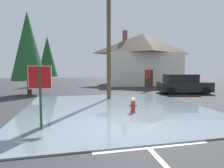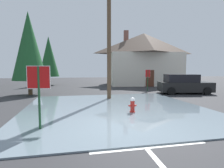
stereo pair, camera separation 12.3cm
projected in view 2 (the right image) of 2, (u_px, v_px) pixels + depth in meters
The scene contains 11 objects.
ground_plane at pixel (122, 127), 7.03m from camera, with size 80.00×80.00×0.10m, color #2D2D30.
flood_puddle at pixel (115, 108), 10.06m from camera, with size 9.50×10.05×0.05m, color slate.
lane_stop_bar at pixel (150, 146), 5.14m from camera, with size 3.35×0.30×0.01m, color silver.
stop_sign_near at pixel (39, 84), 6.38m from camera, with size 0.79×0.14×2.25m.
fire_hydrant at pixel (133, 105), 8.98m from camera, with size 0.39×0.33×0.77m.
utility_pole at pixel (109, 28), 12.80m from camera, with size 1.60×0.28×9.57m.
stop_sign_far at pixel (148, 76), 17.93m from camera, with size 0.67×0.36×2.08m.
house at pixel (144, 58), 25.29m from camera, with size 10.47×7.82×7.46m.
parked_car at pixel (184, 84), 16.15m from camera, with size 4.66×2.68×1.67m.
pine_tree_mid_left at pixel (49, 57), 24.22m from camera, with size 2.54×2.54×6.34m.
pine_tree_far_center at pixel (29, 46), 15.07m from camera, with size 2.70×2.70×6.74m.
Camera 2 is at (-1.79, -6.65, 2.14)m, focal length 29.86 mm.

